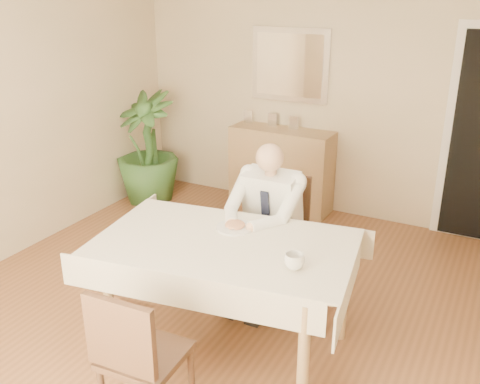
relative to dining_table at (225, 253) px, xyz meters
The scene contains 16 objects.
room 0.64m from the dining_table, 153.72° to the left, with size 5.00×5.02×2.60m.
mirror 2.74m from the dining_table, 103.86° to the left, with size 0.86×0.04×0.76m.
dining_table is the anchor object (origin of this frame).
chair_far 0.90m from the dining_table, 90.00° to the left, with size 0.49×0.49×0.91m.
chair_near 0.95m from the dining_table, 91.64° to the right, with size 0.44×0.44×0.88m.
seated_man 0.59m from the dining_table, 90.00° to the left, with size 0.48×0.72×1.24m.
plate 0.23m from the dining_table, 99.65° to the left, with size 0.26×0.26×0.02m, color white.
food 0.24m from the dining_table, 99.65° to the left, with size 0.14×0.14×0.06m, color #9C6645.
knife 0.18m from the dining_table, 88.26° to the left, with size 0.01×0.01×0.13m, color silver.
fork 0.20m from the dining_table, 116.91° to the left, with size 0.01×0.01×0.13m, color silver.
coffee_mug 0.57m from the dining_table, 12.41° to the right, with size 0.12×0.12×0.10m, color white.
sideboard 2.46m from the dining_table, 104.69° to the left, with size 1.12×0.38×0.89m, color #9A7547.
photo_frame_left 2.69m from the dining_table, 113.62° to the left, with size 0.10×0.02×0.14m, color silver.
photo_frame_center 2.59m from the dining_table, 107.55° to the left, with size 0.10×0.02×0.14m, color silver.
photo_frame_right 2.49m from the dining_table, 101.94° to the left, with size 0.10×0.02×0.14m, color silver.
potted_palm 2.76m from the dining_table, 137.79° to the left, with size 0.70×0.70×1.25m, color #2A4F20.
Camera 1 is at (1.66, -2.80, 2.34)m, focal length 40.00 mm.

